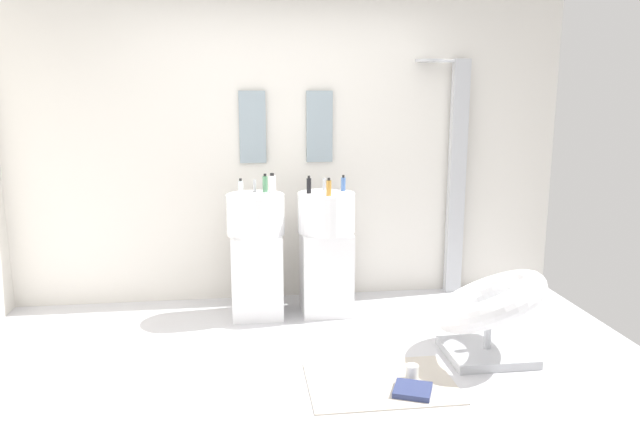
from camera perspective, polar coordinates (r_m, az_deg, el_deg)
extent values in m
cube|color=silver|center=(3.98, -1.14, -15.49)|extent=(4.80, 3.60, 0.04)
cube|color=silver|center=(5.21, -3.24, 6.12)|extent=(4.80, 0.10, 2.60)
cube|color=white|center=(4.91, -5.96, -5.74)|extent=(0.40, 0.40, 0.67)
cylinder|color=white|center=(4.79, -6.09, -0.07)|extent=(0.46, 0.46, 0.32)
cylinder|color=#B7BABF|center=(4.87, -6.18, 2.63)|extent=(0.02, 0.02, 0.10)
cube|color=white|center=(4.95, 0.57, -5.52)|extent=(0.40, 0.40, 0.67)
cylinder|color=white|center=(4.83, 0.59, 0.10)|extent=(0.46, 0.46, 0.32)
cylinder|color=#B7BABF|center=(4.92, 0.38, 2.77)|extent=(0.02, 0.02, 0.10)
cube|color=#8C9EA8|center=(5.12, -6.37, 8.08)|extent=(0.22, 0.03, 0.59)
cube|color=#8C9EA8|center=(5.16, -0.06, 8.18)|extent=(0.22, 0.03, 0.59)
cube|color=#B7BABF|center=(5.45, 12.73, 3.17)|extent=(0.14, 0.08, 2.05)
cylinder|color=#B7BABF|center=(5.33, 11.73, 13.88)|extent=(0.30, 0.02, 0.02)
cylinder|color=#B7BABF|center=(5.26, 10.25, 13.97)|extent=(0.24, 0.24, 0.02)
cube|color=#B7BABF|center=(4.40, 15.40, -12.47)|extent=(0.56, 0.50, 0.06)
cylinder|color=#B7BABF|center=(4.33, 15.52, -10.41)|extent=(0.05, 0.05, 0.34)
torus|color=white|center=(4.27, 15.67, -7.91)|extent=(1.06, 1.06, 0.49)
cube|color=beige|center=(3.92, 5.75, -15.57)|extent=(0.91, 0.65, 0.01)
cube|color=navy|center=(3.82, 8.71, -16.10)|extent=(0.28, 0.28, 0.03)
cylinder|color=white|center=(3.96, 8.64, -14.54)|extent=(0.08, 0.08, 0.09)
cylinder|color=white|center=(4.80, -4.52, 2.75)|extent=(0.06, 0.06, 0.14)
cylinder|color=black|center=(4.78, -4.54, 3.68)|extent=(0.03, 0.03, 0.02)
cylinder|color=#4C72B7|center=(4.89, 2.20, 2.77)|extent=(0.04, 0.04, 0.11)
cylinder|color=black|center=(4.88, 2.21, 3.52)|extent=(0.02, 0.02, 0.02)
cylinder|color=silver|center=(4.78, -7.48, 2.45)|extent=(0.04, 0.04, 0.10)
cylinder|color=black|center=(4.77, -7.49, 3.17)|extent=(0.02, 0.02, 0.02)
cylinder|color=#C68C38|center=(4.65, 0.83, 2.40)|extent=(0.04, 0.04, 0.12)
cylinder|color=black|center=(4.64, 0.84, 3.25)|extent=(0.02, 0.02, 0.02)
cylinder|color=#59996B|center=(4.86, -5.19, 2.78)|extent=(0.04, 0.04, 0.13)
cylinder|color=black|center=(4.85, -5.20, 3.63)|extent=(0.02, 0.02, 0.02)
cylinder|color=black|center=(4.78, -1.05, 2.62)|extent=(0.04, 0.04, 0.12)
cylinder|color=black|center=(4.77, -1.05, 3.45)|extent=(0.02, 0.02, 0.02)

